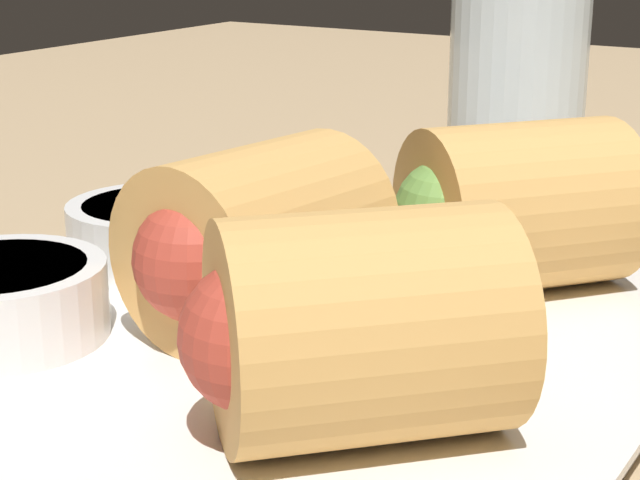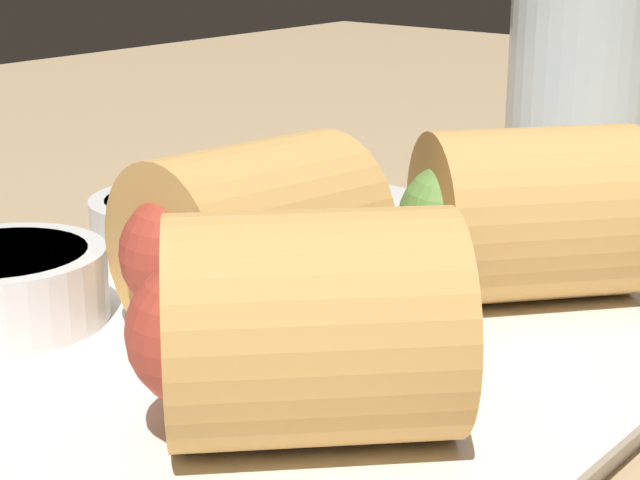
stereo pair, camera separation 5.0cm
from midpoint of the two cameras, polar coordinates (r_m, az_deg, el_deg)
name	(u,v)px [view 2 (the right image)]	position (r cm, az deg, el deg)	size (l,w,h in cm)	color
table_surface	(329,326)	(43.85, 3.77, -4.69)	(180.00, 140.00, 2.00)	tan
serving_plate	(320,325)	(39.18, 3.66, -4.65)	(32.28, 25.75, 1.50)	white
roll_front_left	(292,328)	(28.47, 3.53, -4.83)	(9.96, 9.94, 6.34)	#DBA356
roll_front_right	(517,215)	(40.05, 14.04, 1.25)	(9.99, 9.81, 6.34)	#DBA356
roll_back_left	(240,239)	(36.03, -0.36, 0.00)	(9.21, 7.35, 6.34)	#DBA356
dipping_bowl_near	(177,225)	(44.05, -4.42, 0.76)	(7.15, 7.15, 2.54)	white
dipping_bowl_far	(5,283)	(38.05, -12.93, -2.34)	(7.15, 7.15, 2.54)	white
drinking_glass	(570,86)	(60.18, 15.56, 7.90)	(7.56, 7.56, 12.42)	silver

